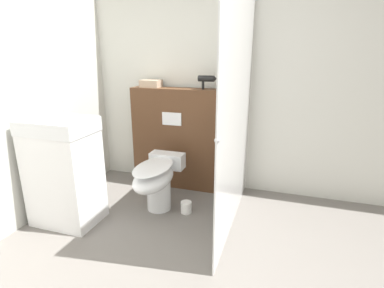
% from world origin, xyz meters
% --- Properties ---
extents(wall_back, '(8.00, 0.06, 2.50)m').
position_xyz_m(wall_back, '(0.00, 2.10, 1.25)').
color(wall_back, silver).
rests_on(wall_back, ground_plane).
extents(partition_panel, '(0.99, 0.23, 1.14)m').
position_xyz_m(partition_panel, '(-0.34, 1.92, 0.57)').
color(partition_panel, '#51331E').
rests_on(partition_panel, ground_plane).
extents(shower_glass, '(0.04, 1.51, 2.06)m').
position_xyz_m(shower_glass, '(0.45, 1.31, 1.03)').
color(shower_glass, silver).
rests_on(shower_glass, ground_plane).
extents(toilet, '(0.35, 0.71, 0.51)m').
position_xyz_m(toilet, '(-0.30, 1.29, 0.33)').
color(toilet, white).
rests_on(toilet, ground_plane).
extents(sink_vanity, '(0.58, 0.43, 1.11)m').
position_xyz_m(sink_vanity, '(-1.01, 0.87, 0.49)').
color(sink_vanity, white).
rests_on(sink_vanity, ground_plane).
extents(hair_drier, '(0.20, 0.06, 0.14)m').
position_xyz_m(hair_drier, '(0.02, 1.91, 1.24)').
color(hair_drier, black).
rests_on(hair_drier, partition_panel).
extents(folded_towel, '(0.22, 0.17, 0.08)m').
position_xyz_m(folded_towel, '(-0.63, 1.93, 1.18)').
color(folded_towel, tan).
rests_on(folded_towel, partition_panel).
extents(spare_toilet_roll, '(0.11, 0.11, 0.11)m').
position_xyz_m(spare_toilet_roll, '(-0.02, 1.33, 0.06)').
color(spare_toilet_roll, white).
rests_on(spare_toilet_roll, ground_plane).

